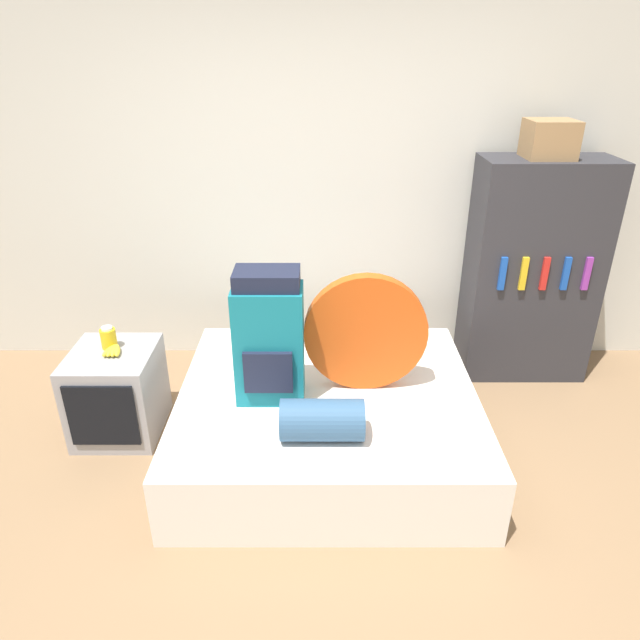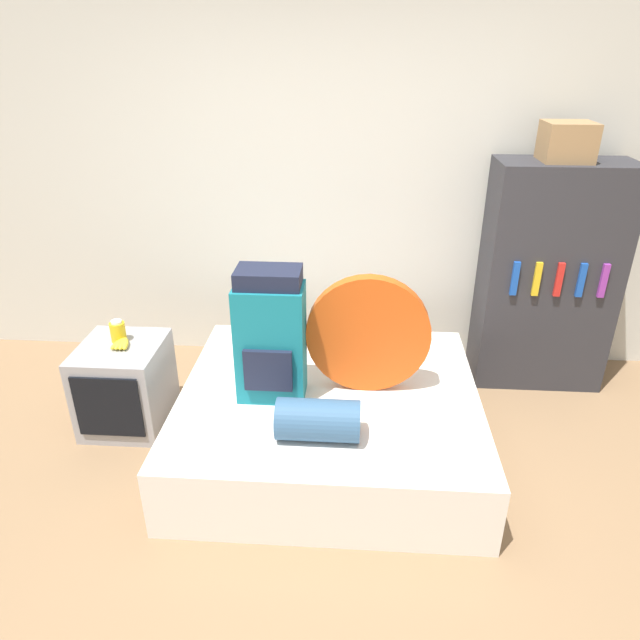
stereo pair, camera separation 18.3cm
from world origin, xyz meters
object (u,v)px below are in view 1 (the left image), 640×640
at_px(tent_bag, 367,333).
at_px(sleeping_roll, 324,420).
at_px(backpack, 271,338).
at_px(television, 119,392).
at_px(canister, 111,338).
at_px(cardboard_box, 552,139).
at_px(bookshelf, 534,272).

relative_size(tent_bag, sleeping_roll, 1.65).
distance_m(backpack, television, 1.11).
bearing_deg(backpack, canister, 163.71).
height_order(tent_bag, cardboard_box, cardboard_box).
bearing_deg(canister, bookshelf, 14.06).
xyz_separation_m(tent_bag, sleeping_roll, (-0.24, -0.49, -0.24)).
bearing_deg(bookshelf, sleeping_roll, -137.16).
distance_m(television, cardboard_box, 3.11).
height_order(television, canister, canister).
bearing_deg(bookshelf, television, -164.46).
bearing_deg(television, tent_bag, -4.18).
height_order(backpack, sleeping_roll, backpack).
distance_m(television, bookshelf, 2.86).
relative_size(backpack, sleeping_roll, 1.80).
bearing_deg(canister, television, -73.60).
height_order(backpack, television, backpack).
bearing_deg(television, cardboard_box, 15.63).
relative_size(backpack, television, 1.38).
relative_size(backpack, bookshelf, 0.49).
bearing_deg(canister, backpack, -16.29).
distance_m(backpack, bookshelf, 2.00).
bearing_deg(cardboard_box, sleeping_roll, -136.56).
bearing_deg(television, backpack, -12.75).
distance_m(backpack, sleeping_roll, 0.54).
bearing_deg(backpack, tent_bag, 11.69).
height_order(canister, cardboard_box, cardboard_box).
bearing_deg(sleeping_roll, canister, 152.41).
relative_size(bookshelf, cardboard_box, 5.30).
bearing_deg(backpack, cardboard_box, 29.54).
bearing_deg(tent_bag, canister, 173.27).
height_order(sleeping_roll, cardboard_box, cardboard_box).
relative_size(sleeping_roll, television, 0.76).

